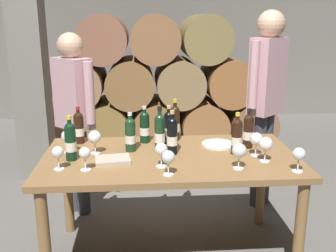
% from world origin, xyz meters
% --- Properties ---
extents(cellar_back_wall, '(10.00, 0.24, 2.80)m').
position_xyz_m(cellar_back_wall, '(0.00, 4.20, 1.40)').
color(cellar_back_wall, slate).
rests_on(cellar_back_wall, ground_plane).
extents(barrel_stack, '(3.12, 0.90, 1.69)m').
position_xyz_m(barrel_stack, '(0.00, 2.60, 0.75)').
color(barrel_stack, '#905C41').
rests_on(barrel_stack, ground_plane).
extents(stone_pillar, '(0.32, 0.32, 2.60)m').
position_xyz_m(stone_pillar, '(-1.30, 1.60, 1.30)').
color(stone_pillar, slate).
rests_on(stone_pillar, ground_plane).
extents(dining_table, '(1.70, 0.90, 0.76)m').
position_xyz_m(dining_table, '(0.00, 0.00, 0.67)').
color(dining_table, olive).
rests_on(dining_table, ground_plane).
extents(wine_bottle_0, '(0.07, 0.07, 0.27)m').
position_xyz_m(wine_bottle_0, '(-0.27, 0.12, 0.88)').
color(wine_bottle_0, '#19381E').
rests_on(wine_bottle_0, dining_table).
extents(wine_bottle_1, '(0.07, 0.07, 0.32)m').
position_xyz_m(wine_bottle_1, '(-0.06, 0.09, 0.90)').
color(wine_bottle_1, '#19381E').
rests_on(wine_bottle_1, dining_table).
extents(wine_bottle_2, '(0.07, 0.07, 0.27)m').
position_xyz_m(wine_bottle_2, '(-0.16, 0.30, 0.88)').
color(wine_bottle_2, black).
rests_on(wine_bottle_2, dining_table).
extents(wine_bottle_3, '(0.07, 0.07, 0.30)m').
position_xyz_m(wine_bottle_3, '(-0.65, -0.03, 0.89)').
color(wine_bottle_3, black).
rests_on(wine_bottle_3, dining_table).
extents(wine_bottle_4, '(0.07, 0.07, 0.27)m').
position_xyz_m(wine_bottle_4, '(-0.64, 0.32, 0.88)').
color(wine_bottle_4, black).
rests_on(wine_bottle_4, dining_table).
extents(wine_bottle_5, '(0.07, 0.07, 0.29)m').
position_xyz_m(wine_bottle_5, '(0.45, 0.01, 0.88)').
color(wine_bottle_5, black).
rests_on(wine_bottle_5, dining_table).
extents(wine_bottle_6, '(0.07, 0.07, 0.28)m').
position_xyz_m(wine_bottle_6, '(0.56, 0.13, 0.88)').
color(wine_bottle_6, black).
rests_on(wine_bottle_6, dining_table).
extents(wine_bottle_7, '(0.07, 0.07, 0.30)m').
position_xyz_m(wine_bottle_7, '(0.02, 0.04, 0.89)').
color(wine_bottle_7, black).
rests_on(wine_bottle_7, dining_table).
extents(wine_bottle_8, '(0.07, 0.07, 0.31)m').
position_xyz_m(wine_bottle_8, '(0.06, 0.35, 0.89)').
color(wine_bottle_8, black).
rests_on(wine_bottle_8, dining_table).
extents(wine_bottle_9, '(0.07, 0.07, 0.28)m').
position_xyz_m(wine_bottle_9, '(0.01, 0.27, 0.88)').
color(wine_bottle_9, black).
rests_on(wine_bottle_9, dining_table).
extents(wine_glass_0, '(0.09, 0.09, 0.16)m').
position_xyz_m(wine_glass_0, '(0.57, -0.04, 0.87)').
color(wine_glass_0, white).
rests_on(wine_glass_0, dining_table).
extents(wine_glass_1, '(0.09, 0.09, 0.16)m').
position_xyz_m(wine_glass_1, '(-0.50, 0.08, 0.87)').
color(wine_glass_1, white).
rests_on(wine_glass_1, dining_table).
extents(wine_glass_2, '(0.07, 0.07, 0.15)m').
position_xyz_m(wine_glass_2, '(-0.53, -0.22, 0.86)').
color(wine_glass_2, white).
rests_on(wine_glass_2, dining_table).
extents(wine_glass_3, '(0.08, 0.08, 0.15)m').
position_xyz_m(wine_glass_3, '(-0.04, -0.34, 0.87)').
color(wine_glass_3, white).
rests_on(wine_glass_3, dining_table).
extents(wine_glass_4, '(0.09, 0.09, 0.16)m').
position_xyz_m(wine_glass_4, '(0.60, -0.16, 0.87)').
color(wine_glass_4, white).
rests_on(wine_glass_4, dining_table).
extents(wine_glass_5, '(0.08, 0.08, 0.15)m').
position_xyz_m(wine_glass_5, '(-0.07, -0.20, 0.87)').
color(wine_glass_5, white).
rests_on(wine_glass_5, dining_table).
extents(wine_glass_6, '(0.07, 0.07, 0.15)m').
position_xyz_m(wine_glass_6, '(-0.70, -0.20, 0.87)').
color(wine_glass_6, white).
rests_on(wine_glass_6, dining_table).
extents(wine_glass_7, '(0.09, 0.09, 0.16)m').
position_xyz_m(wine_glass_7, '(0.40, -0.27, 0.87)').
color(wine_glass_7, white).
rests_on(wine_glass_7, dining_table).
extents(wine_glass_8, '(0.08, 0.08, 0.15)m').
position_xyz_m(wine_glass_8, '(0.74, -0.34, 0.87)').
color(wine_glass_8, white).
rests_on(wine_glass_8, dining_table).
extents(wine_glass_9, '(0.09, 0.09, 0.16)m').
position_xyz_m(wine_glass_9, '(-0.69, 0.11, 0.87)').
color(wine_glass_9, white).
rests_on(wine_glass_9, dining_table).
extents(tasting_notebook, '(0.24, 0.19, 0.03)m').
position_xyz_m(tasting_notebook, '(-0.38, -0.10, 0.77)').
color(tasting_notebook, '#B2A893').
rests_on(tasting_notebook, dining_table).
extents(serving_plate, '(0.24, 0.24, 0.01)m').
position_xyz_m(serving_plate, '(0.37, 0.19, 0.77)').
color(serving_plate, white).
rests_on(serving_plate, dining_table).
extents(sommelier_presenting, '(0.40, 0.35, 1.72)m').
position_xyz_m(sommelier_presenting, '(0.88, 0.75, 1.04)').
color(sommelier_presenting, '#383842').
rests_on(sommelier_presenting, ground_plane).
extents(taster_seated_left, '(0.38, 0.37, 1.54)m').
position_xyz_m(taster_seated_left, '(-0.74, 0.72, 0.92)').
color(taster_seated_left, '#383842').
rests_on(taster_seated_left, ground_plane).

